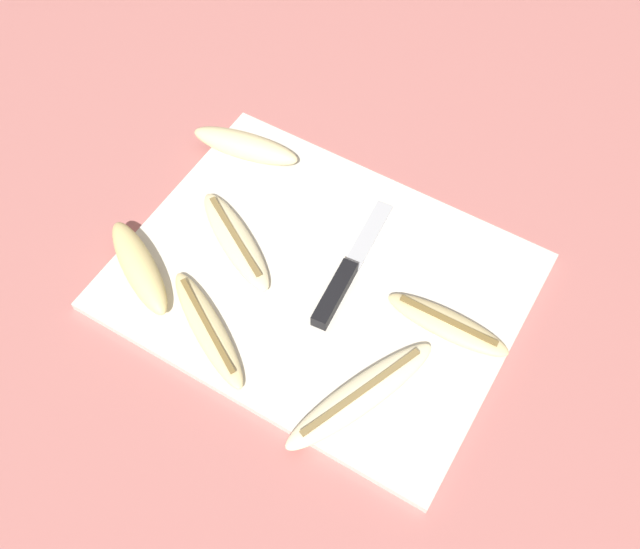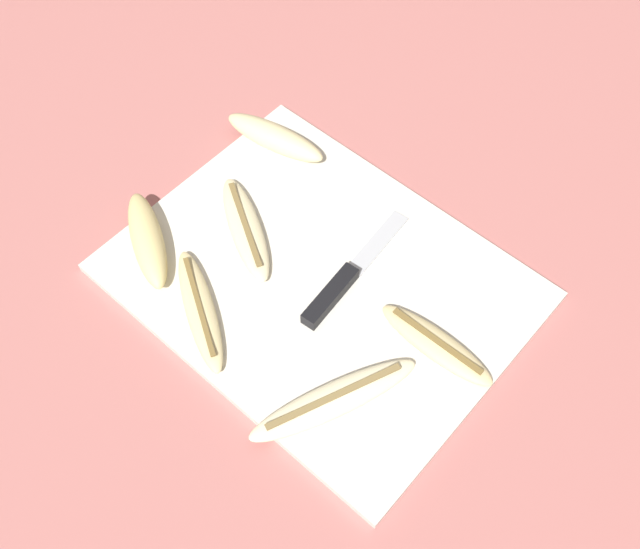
# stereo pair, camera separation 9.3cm
# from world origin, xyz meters

# --- Properties ---
(ground_plane) EXTENTS (4.00, 4.00, 0.00)m
(ground_plane) POSITION_xyz_m (0.00, 0.00, 0.00)
(ground_plane) COLOR #B76B66
(cutting_board) EXTENTS (0.49, 0.38, 0.01)m
(cutting_board) POSITION_xyz_m (0.00, 0.00, 0.01)
(cutting_board) COLOR silver
(cutting_board) RESTS_ON ground_plane
(knife) EXTENTS (0.04, 0.21, 0.02)m
(knife) POSITION_xyz_m (0.03, 0.00, 0.02)
(knife) COLOR black
(knife) RESTS_ON cutting_board
(banana_bright_far) EXTENTS (0.12, 0.21, 0.02)m
(banana_bright_far) POSITION_xyz_m (0.12, -0.11, 0.02)
(banana_bright_far) COLOR beige
(banana_bright_far) RESTS_ON cutting_board
(banana_ripe_center) EXTENTS (0.17, 0.12, 0.02)m
(banana_ripe_center) POSITION_xyz_m (-0.08, -0.13, 0.02)
(banana_ripe_center) COLOR beige
(banana_ripe_center) RESTS_ON cutting_board
(banana_cream_curved) EXTENTS (0.17, 0.12, 0.02)m
(banana_cream_curved) POSITION_xyz_m (-0.12, -0.01, 0.02)
(banana_cream_curved) COLOR beige
(banana_cream_curved) RESTS_ON cutting_board
(banana_golden_short) EXTENTS (0.15, 0.11, 0.04)m
(banana_golden_short) POSITION_xyz_m (-0.20, -0.11, 0.03)
(banana_golden_short) COLOR #EDD689
(banana_golden_short) RESTS_ON cutting_board
(banana_mellow_near) EXTENTS (0.16, 0.04, 0.02)m
(banana_mellow_near) POSITION_xyz_m (0.17, 0.02, 0.02)
(banana_mellow_near) COLOR beige
(banana_mellow_near) RESTS_ON cutting_board
(banana_soft_right) EXTENTS (0.16, 0.07, 0.03)m
(banana_soft_right) POSITION_xyz_m (-0.19, 0.12, 0.03)
(banana_soft_right) COLOR beige
(banana_soft_right) RESTS_ON cutting_board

